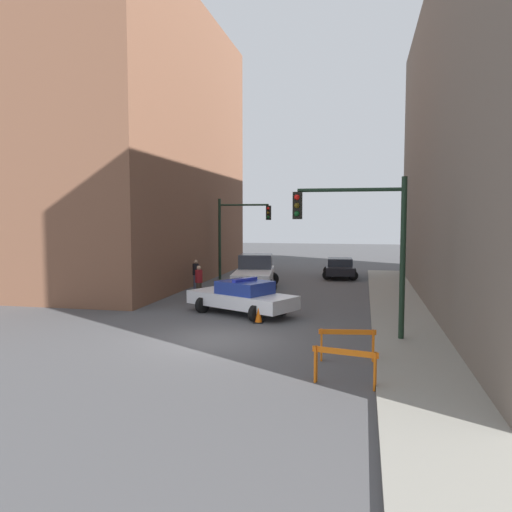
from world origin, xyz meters
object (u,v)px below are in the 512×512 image
object	(u,v)px
white_truck	(254,273)
pedestrian_corner	(196,274)
pedestrian_crossing	(199,282)
barrier_mid	(347,339)
traffic_light_near	(366,233)
barrier_front	(345,361)
traffic_light_far	(236,227)
parked_car_near	(340,268)
traffic_cone	(259,315)
police_car	(242,297)

from	to	relation	value
white_truck	pedestrian_corner	bearing A→B (deg)	-172.69
pedestrian_crossing	barrier_mid	bearing A→B (deg)	-50.55
pedestrian_crossing	white_truck	bearing A→B (deg)	63.82
traffic_light_near	barrier_front	bearing A→B (deg)	-95.59
traffic_light_far	parked_car_near	size ratio (longest dim) A/B	1.18
traffic_light_far	barrier_front	distance (m)	20.61
traffic_light_far	traffic_light_near	bearing A→B (deg)	-60.69
traffic_light_far	barrier_mid	bearing A→B (deg)	-65.81
traffic_light_near	barrier_mid	xyz separation A→B (m)	(-0.47, -2.53, -2.91)
traffic_light_far	traffic_cone	size ratio (longest dim) A/B	7.93
pedestrian_crossing	pedestrian_corner	bearing A→B (deg)	112.08
police_car	barrier_mid	world-z (taller)	police_car
traffic_light_near	police_car	world-z (taller)	traffic_light_near
traffic_light_far	white_truck	world-z (taller)	traffic_light_far
pedestrian_crossing	barrier_front	xyz separation A→B (m)	(7.50, -11.35, -0.24)
pedestrian_corner	barrier_mid	distance (m)	15.05
parked_car_near	traffic_cone	bearing A→B (deg)	-102.42
police_car	barrier_front	xyz separation A→B (m)	(4.51, -8.10, -0.11)
traffic_light_near	traffic_light_far	world-z (taller)	traffic_light_near
barrier_front	barrier_mid	world-z (taller)	same
white_truck	traffic_cone	distance (m)	8.95
white_truck	barrier_front	size ratio (longest dim) A/B	3.56
traffic_light_far	white_truck	distance (m)	4.91
barrier_front	barrier_mid	xyz separation A→B (m)	(-0.01, 2.13, 0.00)
traffic_light_far	barrier_mid	xyz separation A→B (m)	(7.57, -16.84, -2.78)
police_car	pedestrian_crossing	distance (m)	4.42
white_truck	police_car	bearing A→B (deg)	-89.24
pedestrian_crossing	traffic_cone	xyz separation A→B (m)	(4.01, -4.79, -0.54)
traffic_light_far	parked_car_near	world-z (taller)	traffic_light_far
traffic_light_far	parked_car_near	distance (m)	7.49
traffic_light_near	parked_car_near	size ratio (longest dim) A/B	1.18
traffic_light_near	white_truck	world-z (taller)	traffic_light_near
traffic_light_far	white_truck	bearing A→B (deg)	-61.54
police_car	pedestrian_corner	size ratio (longest dim) A/B	3.03
traffic_light_far	police_car	distance (m)	11.61
police_car	white_truck	world-z (taller)	white_truck
barrier_mid	traffic_cone	world-z (taller)	barrier_mid
parked_car_near	barrier_mid	size ratio (longest dim) A/B	2.77
white_truck	traffic_cone	world-z (taller)	white_truck
pedestrian_corner	barrier_mid	size ratio (longest dim) A/B	1.04
traffic_light_near	traffic_light_far	bearing A→B (deg)	119.31
traffic_light_far	police_car	size ratio (longest dim) A/B	1.03
barrier_front	traffic_light_near	bearing A→B (deg)	84.41
traffic_light_near	traffic_cone	xyz separation A→B (m)	(-3.95, 1.89, -3.21)
traffic_light_far	pedestrian_crossing	size ratio (longest dim) A/B	3.13
police_car	parked_car_near	bearing A→B (deg)	13.28
traffic_light_near	white_truck	bearing A→B (deg)	119.60
traffic_cone	police_car	bearing A→B (deg)	123.32
white_truck	pedestrian_corner	distance (m)	3.27
barrier_mid	pedestrian_crossing	bearing A→B (deg)	129.11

